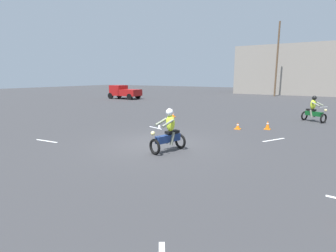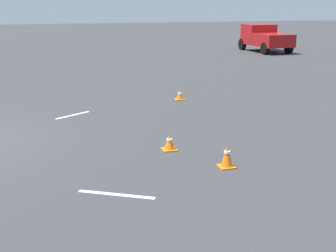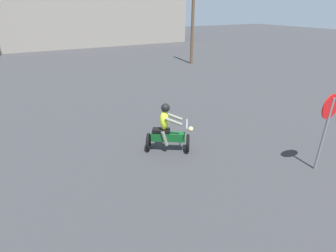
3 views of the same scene
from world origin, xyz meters
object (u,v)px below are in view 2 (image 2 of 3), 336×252
Objects in this scene: traffic_cone_mid_center at (227,156)px; traffic_cone_far_right at (180,95)px; pickup_truck at (265,37)px; traffic_cone_near_left at (169,143)px.

traffic_cone_mid_center is 1.50× the size of traffic_cone_far_right.
pickup_truck is 11.69× the size of traffic_cone_near_left.
pickup_truck is 22.05m from traffic_cone_near_left.
pickup_truck reaches higher than traffic_cone_far_right.
pickup_truck reaches higher than traffic_cone_near_left.
traffic_cone_mid_center is at bearing 29.40° from traffic_cone_near_left.
traffic_cone_near_left is at bearing -124.77° from pickup_truck.
pickup_truck is at bearing 150.56° from traffic_cone_mid_center.
pickup_truck is at bearing 146.97° from traffic_cone_near_left.
traffic_cone_mid_center is at bearing -9.59° from traffic_cone_far_right.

